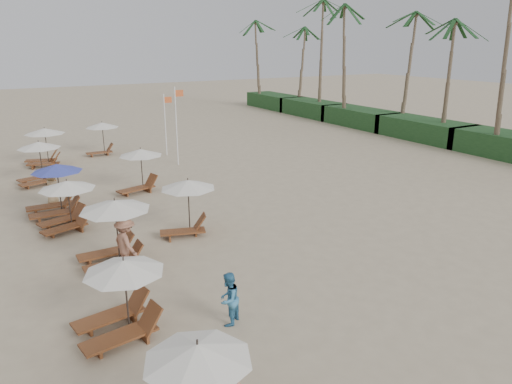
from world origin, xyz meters
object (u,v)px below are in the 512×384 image
lounger_station_3 (64,204)px  inland_station_1 (138,166)px  flag_pole_near (177,123)px  beachgoer_mid_b (126,244)px  inland_station_0 (186,200)px  lounger_station_1 (117,300)px  inland_station_2 (101,133)px  lounger_station_4 (53,192)px  beachgoer_mid_a (229,299)px  lounger_station_5 (37,162)px  lounger_station_6 (43,146)px  beachgoer_far_b (52,188)px  lounger_station_2 (111,231)px

lounger_station_3 → inland_station_1: bearing=40.2°
flag_pole_near → lounger_station_3: bearing=-135.2°
beachgoer_mid_b → inland_station_0: bearing=-70.2°
lounger_station_1 → inland_station_2: inland_station_2 is taller
lounger_station_1 → lounger_station_4: lounger_station_4 is taller
lounger_station_1 → inland_station_2: size_ratio=1.02×
inland_station_1 → beachgoer_mid_a: inland_station_1 is taller
lounger_station_5 → lounger_station_6: (0.85, 4.34, 0.04)m
inland_station_2 → beachgoer_mid_b: 18.77m
lounger_station_6 → beachgoer_far_b: bearing=-94.9°
inland_station_1 → beachgoer_mid_b: inland_station_1 is taller
lounger_station_3 → inland_station_1: (4.24, 3.59, 0.27)m
lounger_station_3 → inland_station_1: size_ratio=0.93×
beachgoer_mid_a → inland_station_2: bearing=-132.7°
lounger_station_2 → beachgoer_mid_a: lounger_station_2 is taller
lounger_station_2 → lounger_station_6: lounger_station_6 is taller
lounger_station_2 → lounger_station_4: 6.51m
flag_pole_near → beachgoer_mid_b: bearing=-118.1°
lounger_station_6 → inland_station_0: size_ratio=1.03×
lounger_station_4 → beachgoer_mid_b: lounger_station_4 is taller
lounger_station_4 → inland_station_0: (4.30, -5.10, 0.36)m
lounger_station_2 → lounger_station_4: lounger_station_4 is taller
lounger_station_1 → lounger_station_3: 8.70m
lounger_station_1 → inland_station_1: bearing=70.6°
lounger_station_3 → lounger_station_4: 2.06m
lounger_station_5 → inland_station_0: size_ratio=0.98×
lounger_station_5 → inland_station_0: (4.29, -10.81, 0.23)m
beachgoer_mid_a → inland_station_1: bearing=-134.6°
lounger_station_1 → lounger_station_6: size_ratio=0.96×
lounger_station_2 → inland_station_0: (3.32, 1.33, 0.22)m
lounger_station_3 → beachgoer_mid_b: size_ratio=1.34×
inland_station_1 → beachgoer_mid_a: 13.44m
inland_station_2 → lounger_station_2: bearing=-102.0°
lounger_station_1 → flag_pole_near: bearing=63.8°
lounger_station_3 → beachgoer_far_b: 3.71m
inland_station_2 → beachgoer_far_b: (-4.62, -9.71, -0.67)m
inland_station_0 → inland_station_1: same height
lounger_station_2 → beachgoer_mid_a: (1.80, -5.37, -0.48)m
lounger_station_1 → lounger_station_2: 4.42m
inland_station_0 → inland_station_2: size_ratio=1.03×
lounger_station_4 → flag_pole_near: size_ratio=0.54×
inland_station_1 → flag_pole_near: flag_pole_near is taller
inland_station_0 → lounger_station_5: bearing=111.7°
beachgoer_mid_b → lounger_station_4: bearing=-3.4°
lounger_station_5 → beachgoer_far_b: 4.09m
lounger_station_6 → flag_pole_near: flag_pole_near is taller
inland_station_0 → beachgoer_far_b: (-4.16, 6.74, -0.63)m
lounger_station_3 → flag_pole_near: size_ratio=0.52×
inland_station_2 → lounger_station_4: bearing=-112.7°
beachgoer_mid_b → beachgoer_far_b: 8.81m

